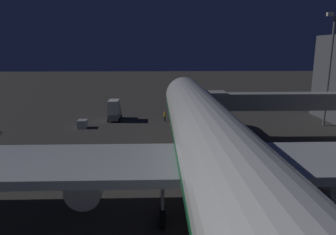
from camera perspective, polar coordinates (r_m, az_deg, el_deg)
name	(u,v)px	position (r m, az deg, el deg)	size (l,w,h in m)	color
ground_plane	(198,172)	(36.08, 5.53, -9.91)	(320.00, 320.00, 0.00)	#383533
airliner_at_gate	(215,152)	(25.22, 8.58, -6.21)	(56.60, 68.15, 19.73)	silver
jet_bridge	(263,102)	(49.91, 16.94, 2.80)	(21.45, 3.40, 7.32)	#9E9E99
apron_floodlight_mast	(330,63)	(62.06, 27.40, 8.85)	(2.90, 0.50, 19.61)	#59595E
catering_truck	(114,110)	(61.59, -9.73, 1.33)	(2.36, 5.12, 4.03)	slate
baggage_container_near_belt	(83,124)	(57.09, -15.28, -1.13)	(1.54, 1.88, 1.43)	#B7BABF
ground_crew_near_nose_gear	(165,116)	(60.15, -0.59, 0.29)	(0.40, 0.40, 1.83)	black
traffic_cone_nose_port	(194,123)	(58.09, 4.81, -0.94)	(0.36, 0.36, 0.55)	orange
traffic_cone_nose_starboard	(171,123)	(57.75, 0.47, -0.98)	(0.36, 0.36, 0.55)	orange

